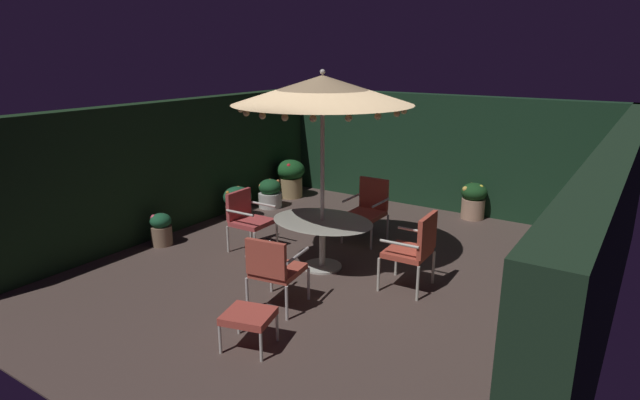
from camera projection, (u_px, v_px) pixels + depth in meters
ground_plane at (336, 269)px, 7.40m from camera, size 6.88×7.74×0.02m
hedge_backdrop_rear at (437, 152)px, 10.08m from camera, size 6.88×0.30×2.20m
hedge_backdrop_left at (172, 166)px, 8.84m from camera, size 0.30×7.74×2.20m
hedge_backdrop_right at (608, 241)px, 5.35m from camera, size 0.30×7.74×2.20m
patio_dining_table at (322, 229)px, 7.29m from camera, size 1.49×1.14×0.71m
patio_umbrella at (323, 90)px, 6.76m from camera, size 2.41×2.41×2.76m
patio_chair_north at (369, 206)px, 8.40m from camera, size 0.57×0.61×1.00m
patio_chair_northeast at (247, 216)px, 8.00m from camera, size 0.58×0.59×0.92m
patio_chair_east at (274, 267)px, 6.11m from camera, size 0.65×0.68×0.92m
patio_chair_southeast at (415, 246)px, 6.60m from camera, size 0.59×0.63×1.03m
ottoman_footrest at (249, 317)px, 5.35m from camera, size 0.59×0.55×0.40m
potted_plant_front_corner at (161, 229)px, 8.24m from camera, size 0.33×0.33×0.52m
potted_plant_right_near at (473, 200)px, 9.54m from camera, size 0.47×0.47×0.67m
potted_plant_left_far at (290, 177)px, 10.94m from camera, size 0.61×0.61×0.80m
potted_plant_back_right at (549, 286)px, 6.09m from camera, size 0.39×0.39×0.64m
potted_plant_right_far at (238, 202)px, 9.57m from camera, size 0.53×0.53×0.59m
potted_plant_left_near at (270, 193)px, 10.25m from camera, size 0.46×0.46×0.57m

